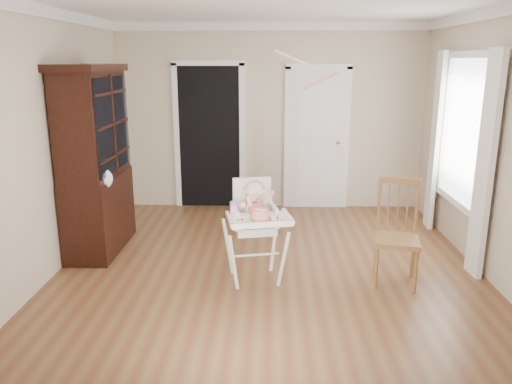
{
  "coord_description": "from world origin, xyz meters",
  "views": [
    {
      "loc": [
        0.0,
        -4.9,
        2.18
      ],
      "look_at": [
        -0.13,
        -0.28,
        0.95
      ],
      "focal_mm": 35.0,
      "sensor_mm": 36.0,
      "label": 1
    }
  ],
  "objects_px": {
    "sippy_cup": "(234,208)",
    "high_chair": "(255,219)",
    "cake": "(260,215)",
    "china_cabinet": "(96,160)",
    "dining_chair": "(397,236)"
  },
  "relations": [
    {
      "from": "sippy_cup",
      "to": "high_chair",
      "type": "bearing_deg",
      "value": 37.39
    },
    {
      "from": "high_chair",
      "to": "cake",
      "type": "xyz_separation_m",
      "value": [
        0.06,
        -0.28,
        0.13
      ]
    },
    {
      "from": "cake",
      "to": "high_chair",
      "type": "bearing_deg",
      "value": 102.09
    },
    {
      "from": "high_chair",
      "to": "sippy_cup",
      "type": "distance_m",
      "value": 0.3
    },
    {
      "from": "sippy_cup",
      "to": "china_cabinet",
      "type": "distance_m",
      "value": 1.93
    },
    {
      "from": "high_chair",
      "to": "china_cabinet",
      "type": "xyz_separation_m",
      "value": [
        -1.85,
        0.82,
        0.42
      ]
    },
    {
      "from": "sippy_cup",
      "to": "dining_chair",
      "type": "bearing_deg",
      "value": 4.7
    },
    {
      "from": "cake",
      "to": "sippy_cup",
      "type": "bearing_deg",
      "value": 154.26
    },
    {
      "from": "high_chair",
      "to": "dining_chair",
      "type": "relative_size",
      "value": 1.01
    },
    {
      "from": "sippy_cup",
      "to": "dining_chair",
      "type": "distance_m",
      "value": 1.64
    },
    {
      "from": "sippy_cup",
      "to": "china_cabinet",
      "type": "relative_size",
      "value": 0.08
    },
    {
      "from": "cake",
      "to": "dining_chair",
      "type": "height_order",
      "value": "dining_chair"
    },
    {
      "from": "high_chair",
      "to": "cake",
      "type": "relative_size",
      "value": 4.76
    },
    {
      "from": "high_chair",
      "to": "sippy_cup",
      "type": "relative_size",
      "value": 6.06
    },
    {
      "from": "cake",
      "to": "sippy_cup",
      "type": "relative_size",
      "value": 1.27
    }
  ]
}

